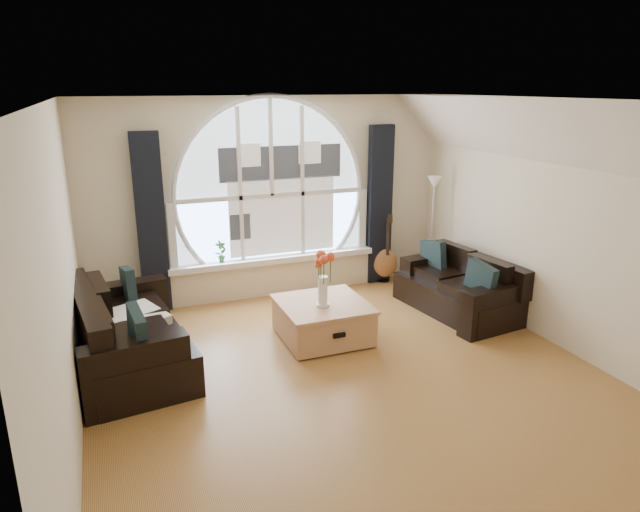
% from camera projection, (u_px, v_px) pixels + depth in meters
% --- Properties ---
extents(ground, '(5.00, 5.50, 0.01)m').
position_uv_depth(ground, '(353.00, 381.00, 5.67)').
color(ground, brown).
rests_on(ground, ground).
extents(ceiling, '(5.00, 5.50, 0.01)m').
position_uv_depth(ceiling, '(358.00, 101.00, 4.89)').
color(ceiling, silver).
rests_on(ceiling, ground).
extents(wall_back, '(5.00, 0.01, 2.70)m').
position_uv_depth(wall_back, '(271.00, 198.00, 7.73)').
color(wall_back, beige).
rests_on(wall_back, ground).
extents(wall_front, '(5.00, 0.01, 2.70)m').
position_uv_depth(wall_front, '(586.00, 396.00, 2.82)').
color(wall_front, beige).
rests_on(wall_front, ground).
extents(wall_left, '(0.01, 5.50, 2.70)m').
position_uv_depth(wall_left, '(62.00, 284.00, 4.41)').
color(wall_left, beige).
rests_on(wall_left, ground).
extents(wall_right, '(0.01, 5.50, 2.70)m').
position_uv_depth(wall_right, '(566.00, 228.00, 6.14)').
color(wall_right, beige).
rests_on(wall_right, ground).
extents(attic_slope, '(0.92, 5.50, 0.72)m').
position_uv_depth(attic_slope, '(555.00, 134.00, 5.75)').
color(attic_slope, silver).
rests_on(attic_slope, ground).
extents(arched_window, '(2.60, 0.06, 2.15)m').
position_uv_depth(arched_window, '(271.00, 178.00, 7.62)').
color(arched_window, silver).
rests_on(arched_window, wall_back).
extents(window_sill, '(2.90, 0.22, 0.08)m').
position_uv_depth(window_sill, '(274.00, 259.00, 7.88)').
color(window_sill, white).
rests_on(window_sill, wall_back).
extents(window_frame, '(2.76, 0.08, 2.15)m').
position_uv_depth(window_frame, '(272.00, 179.00, 7.60)').
color(window_frame, white).
rests_on(window_frame, wall_back).
extents(neighbor_house, '(1.70, 0.02, 1.50)m').
position_uv_depth(neighbor_house, '(282.00, 187.00, 7.70)').
color(neighbor_house, silver).
rests_on(neighbor_house, wall_back).
extents(curtain_left, '(0.35, 0.12, 2.30)m').
position_uv_depth(curtain_left, '(151.00, 225.00, 7.13)').
color(curtain_left, black).
rests_on(curtain_left, ground).
extents(curtain_right, '(0.35, 0.12, 2.30)m').
position_uv_depth(curtain_right, '(380.00, 206.00, 8.24)').
color(curtain_right, black).
rests_on(curtain_right, ground).
extents(sofa_left, '(1.20, 2.02, 0.85)m').
position_uv_depth(sofa_left, '(130.00, 331.00, 5.84)').
color(sofa_left, black).
rests_on(sofa_left, ground).
extents(sofa_right, '(1.03, 1.74, 0.73)m').
position_uv_depth(sofa_right, '(458.00, 282.00, 7.30)').
color(sofa_right, black).
rests_on(sofa_right, ground).
extents(coffee_chest, '(0.98, 0.98, 0.48)m').
position_uv_depth(coffee_chest, '(323.00, 319.00, 6.56)').
color(coffee_chest, '#B07A51').
rests_on(coffee_chest, ground).
extents(throw_blanket, '(0.73, 0.73, 0.10)m').
position_uv_depth(throw_blanket, '(135.00, 318.00, 5.93)').
color(throw_blanket, silver).
rests_on(throw_blanket, sofa_left).
extents(vase_flowers, '(0.24, 0.24, 0.70)m').
position_uv_depth(vase_flowers, '(323.00, 273.00, 6.29)').
color(vase_flowers, white).
rests_on(vase_flowers, coffee_chest).
extents(floor_lamp, '(0.24, 0.24, 1.60)m').
position_uv_depth(floor_lamp, '(431.00, 232.00, 8.17)').
color(floor_lamp, '#B2B2B2').
rests_on(floor_lamp, ground).
extents(guitar, '(0.42, 0.35, 1.06)m').
position_uv_depth(guitar, '(386.00, 248.00, 8.35)').
color(guitar, brown).
rests_on(guitar, ground).
extents(potted_plant, '(0.19, 0.16, 0.30)m').
position_uv_depth(potted_plant, '(221.00, 252.00, 7.57)').
color(potted_plant, '#1E6023').
rests_on(potted_plant, window_sill).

